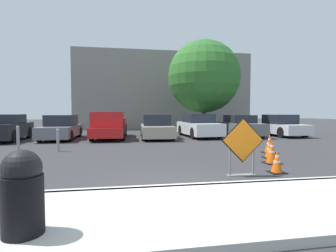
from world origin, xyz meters
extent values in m
plane|color=#333335|center=(0.00, 10.00, 0.00)|extent=(96.00, 96.00, 0.00)
cube|color=beige|center=(0.00, -1.23, 0.07)|extent=(29.30, 2.45, 0.14)
cube|color=beige|center=(0.00, 0.00, 0.07)|extent=(29.30, 0.20, 0.14)
cube|color=black|center=(1.80, 1.02, 0.91)|extent=(1.13, 0.02, 1.13)
cube|color=orange|center=(1.80, 1.00, 0.91)|extent=(1.06, 0.02, 1.06)
cube|color=slate|center=(1.80, 1.06, 0.01)|extent=(0.76, 0.20, 0.02)
cube|color=slate|center=(1.48, 1.06, 0.45)|extent=(0.04, 0.04, 0.91)
cube|color=slate|center=(2.12, 1.06, 0.45)|extent=(0.04, 0.04, 0.91)
cube|color=black|center=(2.84, 1.16, 0.01)|extent=(0.40, 0.40, 0.03)
cone|color=#EA590F|center=(2.84, 1.16, 0.32)|extent=(0.29, 0.29, 0.57)
cylinder|color=white|center=(2.84, 1.16, 0.44)|extent=(0.09, 0.09, 0.05)
cylinder|color=white|center=(2.84, 1.16, 0.31)|extent=(0.16, 0.16, 0.05)
cube|color=black|center=(3.43, 2.36, 0.01)|extent=(0.46, 0.46, 0.03)
cone|color=#EA590F|center=(3.43, 2.36, 0.39)|extent=(0.34, 0.34, 0.72)
cylinder|color=white|center=(3.43, 2.36, 0.55)|extent=(0.11, 0.11, 0.07)
cylinder|color=white|center=(3.43, 2.36, 0.38)|extent=(0.19, 0.19, 0.07)
cube|color=black|center=(3.91, 3.29, 0.01)|extent=(0.42, 0.42, 0.03)
cone|color=#EA590F|center=(3.91, 3.29, 0.32)|extent=(0.31, 0.31, 0.59)
cylinder|color=white|center=(3.91, 3.29, 0.45)|extent=(0.10, 0.10, 0.05)
cylinder|color=white|center=(3.91, 3.29, 0.31)|extent=(0.17, 0.17, 0.05)
cube|color=black|center=(4.53, 4.33, 0.01)|extent=(0.50, 0.50, 0.03)
cone|color=#EA590F|center=(4.53, 4.33, 0.39)|extent=(0.37, 0.37, 0.72)
cylinder|color=white|center=(4.53, 4.33, 0.55)|extent=(0.12, 0.12, 0.06)
cylinder|color=white|center=(4.53, 4.33, 0.37)|extent=(0.21, 0.21, 0.06)
cube|color=black|center=(-7.70, 10.92, 0.59)|extent=(1.91, 4.27, 0.80)
cube|color=#1E232D|center=(-7.71, 11.03, 1.24)|extent=(1.62, 1.99, 0.51)
cylinder|color=black|center=(-6.85, 9.65, 0.35)|extent=(0.22, 0.70, 0.70)
cylinder|color=black|center=(-6.94, 12.26, 0.35)|extent=(0.22, 0.70, 0.70)
cylinder|color=black|center=(-8.56, 12.20, 0.35)|extent=(0.22, 0.70, 0.70)
cube|color=slate|center=(-4.85, 11.43, 0.49)|extent=(1.81, 4.67, 0.63)
cube|color=#1E232D|center=(-4.84, 11.55, 1.13)|extent=(1.57, 2.16, 0.64)
cylinder|color=black|center=(-4.06, 9.98, 0.32)|extent=(0.21, 0.65, 0.65)
cylinder|color=black|center=(-5.67, 10.00, 0.32)|extent=(0.21, 0.65, 0.65)
cylinder|color=black|center=(-4.02, 12.86, 0.32)|extent=(0.21, 0.65, 0.65)
cylinder|color=black|center=(-5.64, 12.88, 0.32)|extent=(0.21, 0.65, 0.65)
cube|color=red|center=(-1.99, 11.45, 0.50)|extent=(2.10, 5.27, 0.55)
cube|color=red|center=(-2.04, 10.28, 1.20)|extent=(1.80, 2.16, 0.85)
cube|color=red|center=(-1.88, 13.68, 1.00)|extent=(1.75, 0.18, 0.45)
cube|color=red|center=(-1.06, 12.44, 1.00)|extent=(0.22, 2.49, 0.45)
cube|color=red|center=(-2.81, 12.53, 1.00)|extent=(0.22, 2.49, 0.45)
cylinder|color=black|center=(-1.21, 9.85, 0.41)|extent=(0.28, 0.84, 0.83)
cylinder|color=black|center=(-2.91, 9.93, 0.41)|extent=(0.28, 0.84, 0.83)
cylinder|color=black|center=(-1.06, 12.96, 0.41)|extent=(0.28, 0.84, 0.83)
cylinder|color=black|center=(-2.76, 13.04, 0.41)|extent=(0.28, 0.84, 0.83)
cube|color=#A39984|center=(0.87, 11.03, 0.49)|extent=(2.03, 4.72, 0.64)
cube|color=#1E232D|center=(0.88, 11.15, 1.13)|extent=(1.71, 2.21, 0.65)
cylinder|color=black|center=(1.65, 9.55, 0.30)|extent=(0.23, 0.61, 0.60)
cylinder|color=black|center=(-0.03, 9.63, 0.30)|extent=(0.23, 0.61, 0.60)
cylinder|color=black|center=(1.78, 12.43, 0.30)|extent=(0.23, 0.61, 0.60)
cylinder|color=black|center=(0.09, 12.51, 0.30)|extent=(0.23, 0.61, 0.60)
cube|color=white|center=(3.73, 11.45, 0.56)|extent=(2.01, 4.68, 0.74)
cube|color=#1E232D|center=(3.72, 11.57, 1.22)|extent=(1.68, 2.19, 0.58)
cylinder|color=black|center=(4.62, 10.06, 0.36)|extent=(0.23, 0.72, 0.71)
cylinder|color=black|center=(2.96, 9.99, 0.36)|extent=(0.23, 0.72, 0.71)
cylinder|color=black|center=(4.50, 12.91, 0.36)|extent=(0.23, 0.72, 0.71)
cylinder|color=black|center=(2.84, 12.84, 0.36)|extent=(0.23, 0.72, 0.71)
cube|color=slate|center=(6.59, 11.35, 0.55)|extent=(1.92, 4.52, 0.73)
cube|color=#1E232D|center=(6.59, 11.46, 1.17)|extent=(1.63, 2.10, 0.51)
cylinder|color=black|center=(7.37, 9.94, 0.34)|extent=(0.22, 0.68, 0.67)
cylinder|color=black|center=(5.73, 9.99, 0.34)|extent=(0.22, 0.68, 0.67)
cylinder|color=black|center=(7.45, 12.71, 0.34)|extent=(0.22, 0.68, 0.67)
cylinder|color=black|center=(5.81, 12.76, 0.34)|extent=(0.22, 0.68, 0.67)
cube|color=silver|center=(9.45, 11.16, 0.51)|extent=(1.91, 4.23, 0.63)
cube|color=#1E232D|center=(9.44, 11.26, 1.14)|extent=(1.64, 1.96, 0.63)
cylinder|color=black|center=(10.31, 9.88, 0.34)|extent=(0.22, 0.69, 0.69)
cylinder|color=black|center=(8.65, 9.84, 0.34)|extent=(0.22, 0.69, 0.69)
cylinder|color=black|center=(10.24, 12.48, 0.34)|extent=(0.22, 0.69, 0.69)
cylinder|color=black|center=(8.58, 12.43, 0.34)|extent=(0.22, 0.69, 0.69)
cylinder|color=black|center=(-2.38, -1.79, 0.50)|extent=(0.48, 0.48, 0.72)
sphere|color=black|center=(-2.38, -1.79, 0.94)|extent=(0.46, 0.46, 0.46)
cylinder|color=gray|center=(-3.83, 6.19, 0.44)|extent=(0.11, 0.11, 0.89)
sphere|color=gray|center=(-3.83, 6.19, 0.89)|extent=(0.12, 0.12, 0.12)
cylinder|color=gray|center=(-5.34, 6.19, 0.51)|extent=(0.11, 0.11, 1.02)
sphere|color=gray|center=(-5.34, 6.19, 1.02)|extent=(0.12, 0.12, 0.12)
cube|color=gray|center=(2.85, 21.91, 3.72)|extent=(17.13, 5.00, 7.45)
cylinder|color=#513823|center=(4.93, 14.19, 1.13)|extent=(0.32, 0.32, 2.27)
sphere|color=#2D6B28|center=(4.93, 14.19, 4.33)|extent=(5.49, 5.49, 5.49)
camera|label=1|loc=(-1.18, -5.14, 1.62)|focal=28.00mm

